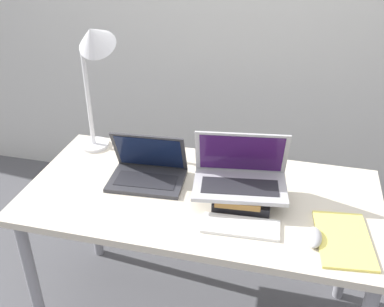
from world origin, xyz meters
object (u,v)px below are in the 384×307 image
(laptop_on_books, at_px, (240,175))
(wireless_keyboard, at_px, (241,226))
(laptop_left, at_px, (148,171))
(book_stack, at_px, (242,193))
(desk_lamp, at_px, (93,53))
(notepad, at_px, (344,239))
(mouse, at_px, (314,237))

(laptop_on_books, relative_size, wireless_keyboard, 1.35)
(laptop_left, bearing_deg, book_stack, -6.17)
(laptop_on_books, distance_m, desk_lamp, 0.79)
(desk_lamp, bearing_deg, laptop_on_books, -18.19)
(notepad, bearing_deg, laptop_on_books, 157.38)
(wireless_keyboard, relative_size, mouse, 2.62)
(notepad, bearing_deg, book_stack, 157.29)
(wireless_keyboard, distance_m, notepad, 0.36)
(wireless_keyboard, xyz_separation_m, desk_lamp, (-0.70, 0.40, 0.46))
(laptop_left, distance_m, laptop_on_books, 0.40)
(laptop_left, relative_size, notepad, 1.01)
(book_stack, relative_size, wireless_keyboard, 0.92)
(laptop_left, relative_size, wireless_keyboard, 1.13)
(notepad, xyz_separation_m, desk_lamp, (-1.06, 0.38, 0.47))
(mouse, relative_size, desk_lamp, 0.17)
(laptop_left, height_order, laptop_on_books, laptop_on_books)
(laptop_left, xyz_separation_m, mouse, (0.68, -0.23, -0.03))
(laptop_left, relative_size, mouse, 2.96)
(book_stack, height_order, notepad, book_stack)
(laptop_left, relative_size, desk_lamp, 0.51)
(laptop_on_books, height_order, desk_lamp, desk_lamp)
(mouse, distance_m, notepad, 0.11)
(laptop_on_books, bearing_deg, desk_lamp, 161.81)
(laptop_left, distance_m, book_stack, 0.41)
(laptop_left, height_order, wireless_keyboard, laptop_left)
(laptop_left, bearing_deg, wireless_keyboard, -27.46)
(mouse, xyz_separation_m, notepad, (0.10, 0.03, -0.01))
(desk_lamp, bearing_deg, mouse, -23.20)
(wireless_keyboard, xyz_separation_m, notepad, (0.36, 0.02, -0.00))
(laptop_on_books, xyz_separation_m, wireless_keyboard, (0.03, -0.18, -0.10))
(book_stack, bearing_deg, laptop_left, 173.83)
(laptop_left, distance_m, desk_lamp, 0.54)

